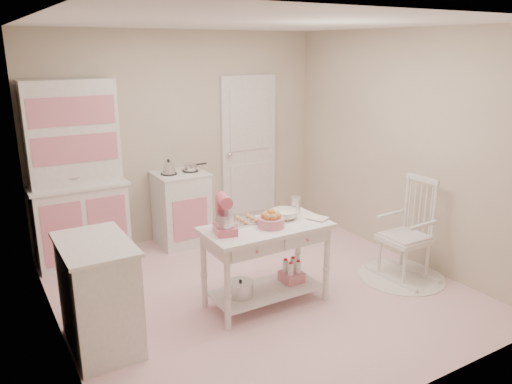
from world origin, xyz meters
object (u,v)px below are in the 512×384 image
base_cabinet (99,295)px  stand_mixer (225,215)px  work_table (266,265)px  hutch (76,174)px  bread_basket (271,222)px  rocking_chair (406,229)px  stove (181,208)px

base_cabinet → stand_mixer: stand_mixer is taller
work_table → hutch: bearing=123.9°
stand_mixer → base_cabinet: bearing=-170.1°
stand_mixer → bread_basket: (0.44, -0.07, -0.12)m
base_cabinet → rocking_chair: 3.13m
stove → work_table: (0.09, -1.87, -0.06)m
work_table → bread_basket: (0.02, -0.05, 0.45)m
stove → bread_basket: size_ratio=3.68×
work_table → stand_mixer: bearing=177.3°
work_table → stand_mixer: 0.71m
base_cabinet → work_table: size_ratio=0.77×
bread_basket → base_cabinet: bearing=174.8°
hutch → base_cabinet: (-0.26, -1.82, -0.58)m
rocking_chair → stand_mixer: (-1.98, 0.29, 0.42)m
rocking_chair → bread_basket: bearing=168.9°
stand_mixer → work_table: bearing=10.8°
hutch → bread_basket: 2.37m
stove → stand_mixer: size_ratio=2.71×
stove → rocking_chair: (1.65, -2.14, 0.09)m
stove → work_table: size_ratio=0.77×
base_cabinet → hutch: bearing=82.0°
hutch → stand_mixer: 2.09m
stand_mixer → bread_basket: stand_mixer is taller
hutch → work_table: (1.29, -1.92, -0.64)m
rocking_chair → work_table: size_ratio=0.92×
hutch → bread_basket: size_ratio=8.32×
hutch → rocking_chair: bearing=-37.5°
rocking_chair → stand_mixer: stand_mixer is taller
work_table → bread_basket: bread_basket is taller
hutch → work_table: bearing=-56.1°
base_cabinet → rocking_chair: (3.10, -0.36, 0.09)m
stand_mixer → bread_basket: 0.46m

